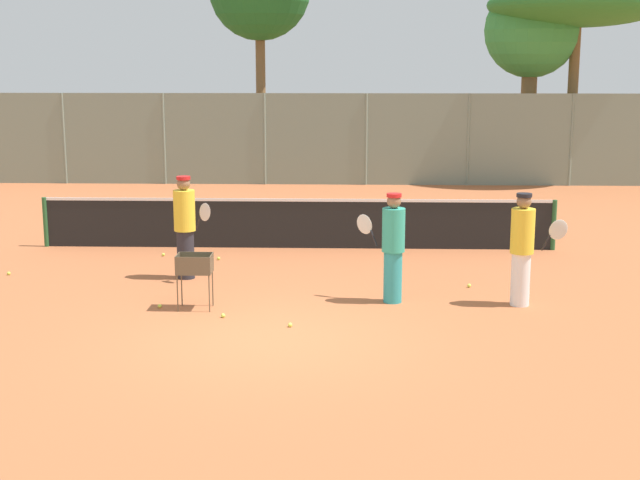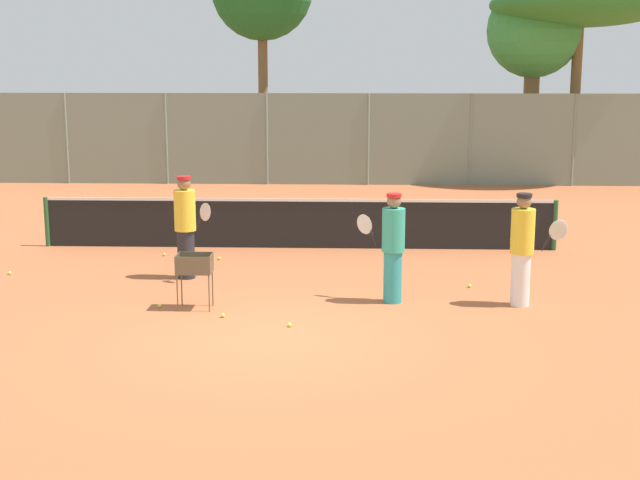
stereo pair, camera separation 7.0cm
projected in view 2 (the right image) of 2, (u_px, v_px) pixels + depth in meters
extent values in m
plane|color=#B26038|center=(271.00, 338.00, 12.89)|extent=(80.00, 80.00, 0.00)
cylinder|color=#26592D|center=(47.00, 222.00, 19.20)|extent=(0.10, 0.10, 1.07)
cylinder|color=#26592D|center=(555.00, 225.00, 18.79)|extent=(0.10, 0.10, 1.07)
cube|color=black|center=(298.00, 225.00, 19.00)|extent=(10.87, 0.01, 1.01)
cube|color=white|center=(298.00, 200.00, 18.89)|extent=(10.87, 0.02, 0.06)
cylinder|color=gray|center=(67.00, 138.00, 28.93)|extent=(0.08, 0.08, 2.93)
cylinder|color=gray|center=(166.00, 139.00, 28.81)|extent=(0.08, 0.08, 2.93)
cylinder|color=gray|center=(267.00, 139.00, 28.69)|extent=(0.08, 0.08, 2.93)
cylinder|color=gray|center=(368.00, 139.00, 28.56)|extent=(0.08, 0.08, 2.93)
cylinder|color=gray|center=(470.00, 140.00, 28.44)|extent=(0.08, 0.08, 2.93)
cylinder|color=gray|center=(574.00, 140.00, 28.32)|extent=(0.08, 0.08, 2.93)
cube|color=gray|center=(317.00, 139.00, 28.63)|extent=(29.42, 0.01, 2.93)
cylinder|color=brown|center=(530.00, 119.00, 30.20)|extent=(0.52, 0.52, 4.00)
sphere|color=#388E42|center=(534.00, 30.00, 29.62)|extent=(3.14, 3.14, 3.14)
cylinder|color=brown|center=(574.00, 105.00, 29.64)|extent=(0.34, 0.34, 5.01)
ellipsoid|color=#28722D|center=(580.00, 5.00, 29.00)|extent=(5.85, 5.85, 1.46)
cylinder|color=brown|center=(263.00, 98.00, 31.10)|extent=(0.33, 0.33, 5.31)
cylinder|color=teal|center=(393.00, 277.00, 14.73)|extent=(0.31, 0.31, 0.86)
cylinder|color=teal|center=(393.00, 230.00, 14.58)|extent=(0.38, 0.38, 0.72)
sphere|color=#8C6647|center=(394.00, 201.00, 14.48)|extent=(0.23, 0.23, 0.23)
cylinder|color=red|center=(394.00, 195.00, 14.46)|extent=(0.25, 0.25, 0.06)
cylinder|color=black|center=(374.00, 238.00, 14.81)|extent=(0.14, 0.10, 0.27)
ellipsoid|color=silver|center=(364.00, 224.00, 14.87)|extent=(0.36, 0.23, 0.43)
cylinder|color=white|center=(521.00, 279.00, 14.53)|extent=(0.31, 0.31, 0.88)
cylinder|color=yellow|center=(523.00, 231.00, 14.37)|extent=(0.38, 0.38, 0.73)
sphere|color=#8C6647|center=(524.00, 202.00, 14.28)|extent=(0.24, 0.24, 0.24)
cylinder|color=black|center=(524.00, 195.00, 14.26)|extent=(0.25, 0.25, 0.06)
cylinder|color=black|center=(546.00, 243.00, 14.35)|extent=(0.15, 0.05, 0.27)
ellipsoid|color=silver|center=(558.00, 230.00, 14.28)|extent=(0.40, 0.08, 0.43)
cylinder|color=#26262D|center=(186.00, 254.00, 16.38)|extent=(0.32, 0.32, 0.89)
cylinder|color=yellow|center=(185.00, 210.00, 16.21)|extent=(0.39, 0.39, 0.75)
sphere|color=#8C6647|center=(184.00, 184.00, 16.12)|extent=(0.24, 0.24, 0.24)
cylinder|color=red|center=(184.00, 178.00, 16.10)|extent=(0.25, 0.25, 0.06)
cylinder|color=black|center=(199.00, 223.00, 16.01)|extent=(0.13, 0.12, 0.27)
ellipsoid|color=silver|center=(205.00, 212.00, 15.84)|extent=(0.33, 0.28, 0.43)
cylinder|color=brown|center=(177.00, 293.00, 14.20)|extent=(0.02, 0.02, 0.60)
cylinder|color=brown|center=(209.00, 294.00, 14.18)|extent=(0.02, 0.02, 0.60)
cylinder|color=brown|center=(182.00, 288.00, 14.56)|extent=(0.02, 0.02, 0.60)
cylinder|color=brown|center=(213.00, 288.00, 14.54)|extent=(0.02, 0.02, 0.60)
cube|color=brown|center=(195.00, 272.00, 14.31)|extent=(0.55, 0.40, 0.01)
cube|color=brown|center=(192.00, 266.00, 14.09)|extent=(0.55, 0.01, 0.30)
cube|color=brown|center=(197.00, 261.00, 14.48)|extent=(0.55, 0.01, 0.30)
cube|color=brown|center=(177.00, 263.00, 14.29)|extent=(0.01, 0.40, 0.30)
cube|color=brown|center=(211.00, 264.00, 14.27)|extent=(0.01, 0.40, 0.30)
sphere|color=#D1E54C|center=(188.00, 269.00, 14.37)|extent=(0.07, 0.07, 0.07)
sphere|color=#D1E54C|center=(204.00, 265.00, 14.42)|extent=(0.07, 0.07, 0.07)
sphere|color=#D1E54C|center=(190.00, 269.00, 14.37)|extent=(0.07, 0.07, 0.07)
sphere|color=#D1E54C|center=(200.00, 268.00, 14.42)|extent=(0.07, 0.07, 0.07)
sphere|color=#D1E54C|center=(189.00, 264.00, 14.44)|extent=(0.07, 0.07, 0.07)
sphere|color=#D1E54C|center=(203.00, 268.00, 14.19)|extent=(0.07, 0.07, 0.07)
sphere|color=#D1E54C|center=(198.00, 265.00, 14.39)|extent=(0.07, 0.07, 0.07)
sphere|color=#D1E54C|center=(189.00, 268.00, 14.44)|extent=(0.07, 0.07, 0.07)
sphere|color=#D1E54C|center=(204.00, 269.00, 14.36)|extent=(0.07, 0.07, 0.07)
sphere|color=#D1E54C|center=(185.00, 265.00, 14.38)|extent=(0.07, 0.07, 0.07)
sphere|color=#D1E54C|center=(188.00, 269.00, 14.38)|extent=(0.07, 0.07, 0.07)
sphere|color=#D1E54C|center=(469.00, 286.00, 15.76)|extent=(0.07, 0.07, 0.07)
sphere|color=#D1E54C|center=(290.00, 325.00, 13.42)|extent=(0.07, 0.07, 0.07)
sphere|color=#D1E54C|center=(164.00, 254.00, 18.31)|extent=(0.07, 0.07, 0.07)
sphere|color=#D1E54C|center=(160.00, 306.00, 14.47)|extent=(0.07, 0.07, 0.07)
sphere|color=#D1E54C|center=(223.00, 315.00, 13.92)|extent=(0.07, 0.07, 0.07)
sphere|color=#D1E54C|center=(10.00, 273.00, 16.70)|extent=(0.07, 0.07, 0.07)
sphere|color=#D1E54C|center=(219.00, 258.00, 17.95)|extent=(0.07, 0.07, 0.07)
cube|color=#232328|center=(105.00, 159.00, 32.20)|extent=(4.20, 1.70, 0.90)
cube|color=#33383D|center=(98.00, 137.00, 32.05)|extent=(2.20, 1.50, 0.70)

